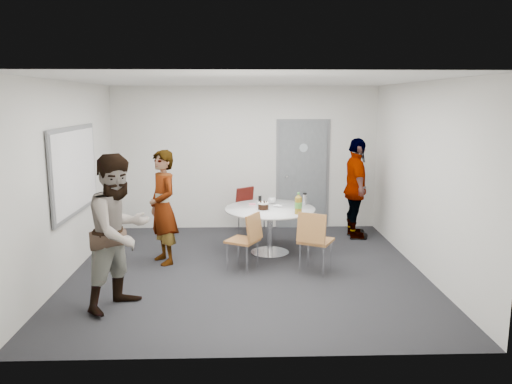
{
  "coord_description": "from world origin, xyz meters",
  "views": [
    {
      "loc": [
        -0.1,
        -6.93,
        2.44
      ],
      "look_at": [
        0.13,
        0.25,
        1.11
      ],
      "focal_mm": 35.0,
      "sensor_mm": 36.0,
      "label": 1
    }
  ],
  "objects_px": {
    "person_main": "(163,207)",
    "person_right": "(356,189)",
    "whiteboard": "(75,170)",
    "chair_far": "(248,206)",
    "chair_near_right": "(314,236)",
    "door": "(303,175)",
    "person_left": "(120,232)",
    "chair_near_left": "(248,236)",
    "table": "(272,214)"
  },
  "relations": [
    {
      "from": "person_main",
      "to": "person_left",
      "type": "relative_size",
      "value": 0.93
    },
    {
      "from": "whiteboard",
      "to": "person_main",
      "type": "bearing_deg",
      "value": 9.63
    },
    {
      "from": "chair_near_left",
      "to": "chair_far",
      "type": "relative_size",
      "value": 0.99
    },
    {
      "from": "whiteboard",
      "to": "person_left",
      "type": "bearing_deg",
      "value": -56.74
    },
    {
      "from": "table",
      "to": "chair_far",
      "type": "bearing_deg",
      "value": 105.87
    },
    {
      "from": "door",
      "to": "person_left",
      "type": "distance_m",
      "value": 4.55
    },
    {
      "from": "table",
      "to": "person_main",
      "type": "distance_m",
      "value": 1.71
    },
    {
      "from": "chair_far",
      "to": "door",
      "type": "bearing_deg",
      "value": 164.93
    },
    {
      "from": "person_main",
      "to": "person_right",
      "type": "height_order",
      "value": "person_right"
    },
    {
      "from": "table",
      "to": "chair_far",
      "type": "height_order",
      "value": "table"
    },
    {
      "from": "whiteboard",
      "to": "chair_far",
      "type": "relative_size",
      "value": 2.21
    },
    {
      "from": "chair_near_left",
      "to": "person_right",
      "type": "relative_size",
      "value": 0.47
    },
    {
      "from": "whiteboard",
      "to": "chair_near_right",
      "type": "bearing_deg",
      "value": -6.37
    },
    {
      "from": "person_main",
      "to": "person_left",
      "type": "bearing_deg",
      "value": -39.85
    },
    {
      "from": "person_main",
      "to": "person_right",
      "type": "distance_m",
      "value": 3.46
    },
    {
      "from": "door",
      "to": "person_main",
      "type": "distance_m",
      "value": 3.15
    },
    {
      "from": "whiteboard",
      "to": "person_main",
      "type": "relative_size",
      "value": 1.11
    },
    {
      "from": "whiteboard",
      "to": "chair_near_right",
      "type": "xyz_separation_m",
      "value": [
        3.39,
        -0.38,
        -0.9
      ]
    },
    {
      "from": "person_main",
      "to": "door",
      "type": "bearing_deg",
      "value": 100.38
    },
    {
      "from": "chair_near_left",
      "to": "person_main",
      "type": "relative_size",
      "value": 0.49
    },
    {
      "from": "door",
      "to": "person_left",
      "type": "bearing_deg",
      "value": -125.07
    },
    {
      "from": "whiteboard",
      "to": "chair_near_right",
      "type": "distance_m",
      "value": 3.53
    },
    {
      "from": "chair_far",
      "to": "person_left",
      "type": "bearing_deg",
      "value": 25.47
    },
    {
      "from": "chair_near_left",
      "to": "door",
      "type": "bearing_deg",
      "value": 5.82
    },
    {
      "from": "whiteboard",
      "to": "chair_near_right",
      "type": "height_order",
      "value": "whiteboard"
    },
    {
      "from": "whiteboard",
      "to": "chair_near_right",
      "type": "relative_size",
      "value": 2.1
    },
    {
      "from": "door",
      "to": "whiteboard",
      "type": "xyz_separation_m",
      "value": [
        -3.56,
        -2.28,
        0.42
      ]
    },
    {
      "from": "person_left",
      "to": "chair_far",
      "type": "bearing_deg",
      "value": 7.31
    },
    {
      "from": "table",
      "to": "person_right",
      "type": "bearing_deg",
      "value": 30.23
    },
    {
      "from": "chair_far",
      "to": "person_main",
      "type": "xyz_separation_m",
      "value": [
        -1.31,
        -1.61,
        0.34
      ]
    },
    {
      "from": "chair_near_right",
      "to": "door",
      "type": "bearing_deg",
      "value": 114.03
    },
    {
      "from": "chair_near_left",
      "to": "chair_near_right",
      "type": "height_order",
      "value": "chair_near_right"
    },
    {
      "from": "table",
      "to": "chair_near_right",
      "type": "xyz_separation_m",
      "value": [
        0.54,
        -0.97,
        -0.1
      ]
    },
    {
      "from": "door",
      "to": "person_right",
      "type": "relative_size",
      "value": 1.18
    },
    {
      "from": "person_left",
      "to": "chair_near_left",
      "type": "bearing_deg",
      "value": -17.64
    },
    {
      "from": "chair_near_right",
      "to": "person_left",
      "type": "xyz_separation_m",
      "value": [
        -2.45,
        -1.06,
        0.37
      ]
    },
    {
      "from": "person_main",
      "to": "person_right",
      "type": "xyz_separation_m",
      "value": [
        3.21,
        1.29,
        0.04
      ]
    },
    {
      "from": "chair_near_right",
      "to": "person_right",
      "type": "relative_size",
      "value": 0.51
    },
    {
      "from": "chair_far",
      "to": "person_right",
      "type": "relative_size",
      "value": 0.48
    },
    {
      "from": "door",
      "to": "chair_near_left",
      "type": "xyz_separation_m",
      "value": [
        -1.1,
        -2.48,
        -0.51
      ]
    },
    {
      "from": "door",
      "to": "person_right",
      "type": "distance_m",
      "value": 1.17
    },
    {
      "from": "door",
      "to": "person_right",
      "type": "xyz_separation_m",
      "value": [
        0.85,
        -0.79,
        -0.13
      ]
    },
    {
      "from": "chair_near_left",
      "to": "person_left",
      "type": "distance_m",
      "value": 2.0
    },
    {
      "from": "whiteboard",
      "to": "table",
      "type": "bearing_deg",
      "value": 11.66
    },
    {
      "from": "door",
      "to": "person_left",
      "type": "height_order",
      "value": "door"
    },
    {
      "from": "table",
      "to": "person_main",
      "type": "height_order",
      "value": "person_main"
    },
    {
      "from": "door",
      "to": "table",
      "type": "xyz_separation_m",
      "value": [
        -0.7,
        -1.69,
        -0.38
      ]
    },
    {
      "from": "chair_near_right",
      "to": "person_right",
      "type": "height_order",
      "value": "person_right"
    },
    {
      "from": "door",
      "to": "chair_near_left",
      "type": "bearing_deg",
      "value": -113.91
    },
    {
      "from": "table",
      "to": "chair_far",
      "type": "relative_size",
      "value": 1.67
    }
  ]
}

